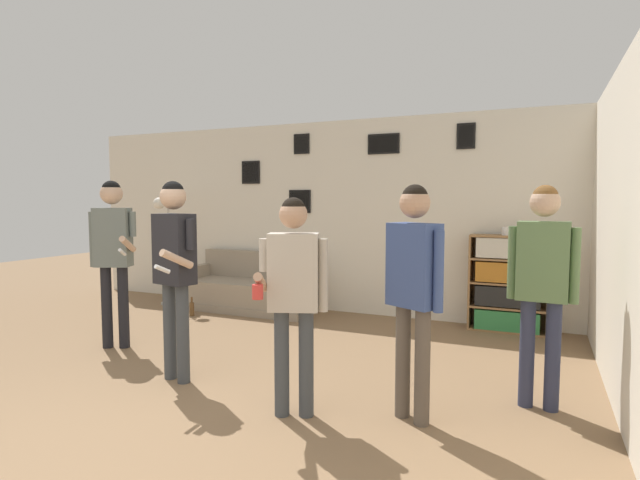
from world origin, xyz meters
TOP-DOWN VIEW (x-y plane):
  - ground_plane at (0.00, 0.00)m, footprint 20.00×20.00m
  - wall_back at (-0.00, 4.60)m, footprint 8.69×0.08m
  - wall_right at (3.18, 2.29)m, footprint 0.06×6.97m
  - couch at (-1.24, 4.18)m, footprint 1.97×0.80m
  - bookshelf at (2.26, 4.38)m, footprint 0.90×0.30m
  - floor_lamp at (-2.56, 3.98)m, footprint 0.38×0.41m
  - person_player_foreground_left at (-1.56, 1.95)m, footprint 0.59×0.42m
  - person_player_foreground_center at (-0.30, 1.43)m, footprint 0.49×0.53m
  - person_watcher_holding_cup at (0.97, 1.20)m, footprint 0.47×0.52m
  - person_spectator_near_bookshelf at (1.79, 1.48)m, footprint 0.45×0.34m
  - person_spectator_far_right at (2.62, 2.08)m, footprint 0.50×0.23m
  - bottle_on_floor at (-1.76, 3.48)m, footprint 0.06×0.06m
  - drinking_cup at (2.22, 4.38)m, footprint 0.09×0.09m

SIDE VIEW (x-z plane):
  - ground_plane at x=0.00m, z-range 0.00..0.00m
  - bottle_on_floor at x=-1.76m, z-range -0.03..0.23m
  - couch at x=-1.24m, z-range -0.13..0.69m
  - bookshelf at x=2.26m, z-range 0.00..1.17m
  - person_watcher_holding_cup at x=0.97m, z-range 0.18..1.79m
  - person_spectator_near_bookshelf at x=1.79m, z-range 0.20..1.90m
  - person_spectator_far_right at x=2.62m, z-range 0.20..1.90m
  - person_player_foreground_center at x=-0.30m, z-range 0.21..1.97m
  - person_player_foreground_left at x=-1.56m, z-range 0.22..2.02m
  - drinking_cup at x=2.22m, z-range 1.17..1.27m
  - wall_right at x=3.18m, z-range 0.00..2.70m
  - wall_back at x=0.00m, z-range 0.01..2.71m
  - floor_lamp at x=-2.56m, z-range 0.47..2.30m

